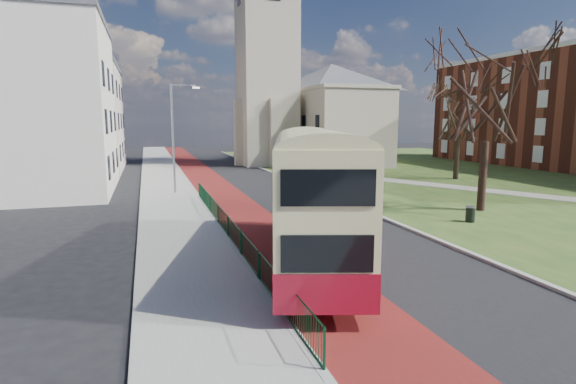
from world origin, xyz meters
name	(u,v)px	position (x,y,z in m)	size (l,w,h in m)	color
ground	(317,257)	(0.00, 0.00, 0.00)	(160.00, 160.00, 0.00)	black
road_carriageway	(248,187)	(1.50, 20.00, 0.01)	(9.00, 120.00, 0.01)	black
bus_lane	(215,188)	(-1.20, 20.00, 0.01)	(3.40, 120.00, 0.01)	#591414
pavement_west	(167,190)	(-5.00, 20.00, 0.06)	(4.00, 120.00, 0.12)	gray
kerb_west	(193,188)	(-3.00, 20.00, 0.07)	(0.25, 120.00, 0.13)	#999993
kerb_east	(292,181)	(6.10, 22.00, 0.07)	(0.25, 80.00, 0.13)	#999993
grass_green	(474,174)	(26.00, 22.00, 0.02)	(40.00, 80.00, 0.04)	#2D4B1A
footpath	(519,194)	(20.00, 10.00, 0.06)	(2.20, 36.00, 0.03)	#9E998C
pedestrian_railing	(228,227)	(-2.95, 4.00, 0.55)	(0.07, 24.00, 1.12)	#0C361D
gothic_church	(302,58)	(12.56, 38.00, 13.13)	(16.38, 18.00, 40.00)	#A29883
street_block_near	(39,107)	(-14.00, 22.00, 6.51)	(10.30, 14.30, 13.00)	silver
street_block_far	(72,118)	(-14.00, 38.00, 5.76)	(10.30, 16.30, 11.50)	beige
streetlamp	(175,133)	(-4.35, 18.00, 4.59)	(2.13, 0.18, 8.00)	gray
bus	(313,191)	(-0.48, -0.65, 2.83)	(6.08, 12.13, 4.95)	maroon
winter_tree_near	(489,85)	(12.92, 5.79, 7.54)	(7.96, 7.96, 10.83)	black
winter_tree_far	(460,109)	(21.29, 18.96, 6.56)	(8.48, 8.48, 9.42)	black
litter_bin	(470,214)	(10.15, 3.35, 0.47)	(0.70, 0.70, 0.85)	black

